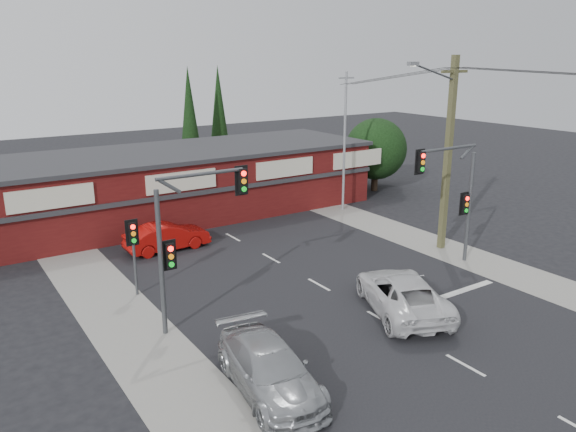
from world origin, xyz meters
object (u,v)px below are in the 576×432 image
white_suv (402,293)px  shop_building (172,183)px  utility_pole (447,148)px  silver_suv (269,369)px  red_sedan (167,237)px

white_suv → shop_building: 18.64m
shop_building → utility_pole: bearing=-56.2°
white_suv → silver_suv: size_ratio=1.09×
silver_suv → shop_building: shop_building is taller
silver_suv → shop_building: bearing=84.0°
red_sedan → shop_building: size_ratio=0.16×
white_suv → red_sedan: size_ratio=1.27×
silver_suv → utility_pole: utility_pole is taller
white_suv → utility_pole: bearing=-124.4°
white_suv → red_sedan: 13.28m
red_sedan → shop_building: bearing=-26.3°
silver_suv → shop_building: (5.22, 20.29, 1.38)m
silver_suv → white_suv: bearing=22.3°
white_suv → silver_suv: bearing=37.7°
white_suv → utility_pole: (7.19, 4.47, 4.61)m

